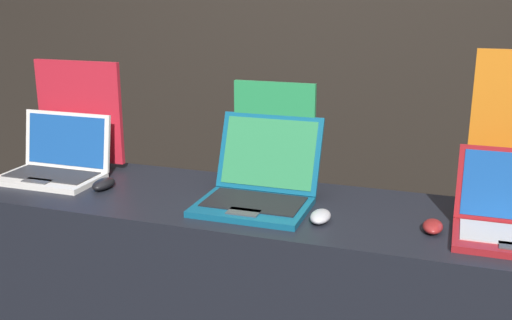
% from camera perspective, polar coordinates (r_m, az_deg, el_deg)
% --- Properties ---
extents(wall_back, '(8.00, 0.05, 2.80)m').
position_cam_1_polar(wall_back, '(3.21, 7.99, 11.09)').
color(wall_back, black).
rests_on(wall_back, ground_plane).
extents(laptop_front, '(0.38, 0.26, 0.24)m').
position_cam_1_polar(laptop_front, '(2.41, -18.50, -0.30)').
color(laptop_front, silver).
rests_on(laptop_front, display_counter).
extents(mouse_front, '(0.06, 0.12, 0.04)m').
position_cam_1_polar(mouse_front, '(2.24, -14.33, -2.23)').
color(mouse_front, black).
rests_on(mouse_front, display_counter).
extents(promo_stand_front, '(0.38, 0.07, 0.43)m').
position_cam_1_polar(promo_stand_front, '(2.51, -16.42, 3.98)').
color(promo_stand_front, black).
rests_on(promo_stand_front, display_counter).
extents(laptop_middle, '(0.36, 0.38, 0.27)m').
position_cam_1_polar(laptop_middle, '(2.02, 0.19, -2.37)').
color(laptop_middle, '#0F5170').
rests_on(laptop_middle, display_counter).
extents(mouse_middle, '(0.06, 0.11, 0.03)m').
position_cam_1_polar(mouse_middle, '(1.88, 6.15, -5.36)').
color(mouse_middle, '#B2B2B7').
rests_on(mouse_middle, display_counter).
extents(promo_stand_middle, '(0.30, 0.07, 0.39)m').
position_cam_1_polar(promo_stand_middle, '(2.14, 1.64, 2.04)').
color(promo_stand_middle, black).
rests_on(promo_stand_middle, display_counter).
extents(mouse_back, '(0.06, 0.10, 0.03)m').
position_cam_1_polar(mouse_back, '(1.87, 16.48, -6.08)').
color(mouse_back, maroon).
rests_on(mouse_back, display_counter).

